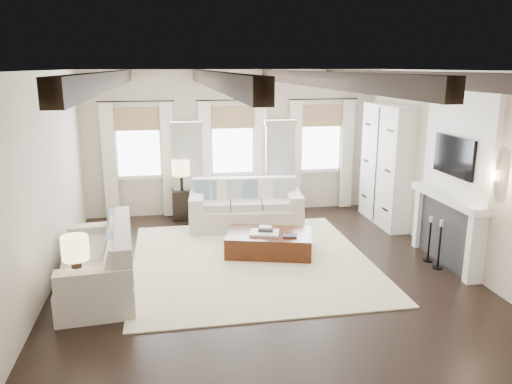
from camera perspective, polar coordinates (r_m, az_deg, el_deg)
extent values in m
plane|color=black|center=(8.09, 0.97, -9.58)|extent=(7.50, 7.50, 0.00)
cube|color=beige|center=(11.23, -2.74, 5.65)|extent=(6.50, 0.04, 3.20)
cube|color=beige|center=(4.15, 11.33, -9.68)|extent=(6.50, 0.04, 3.20)
cube|color=beige|center=(7.67, -23.55, 0.47)|extent=(0.04, 7.50, 3.20)
cube|color=beige|center=(8.81, 22.24, 2.25)|extent=(0.04, 7.50, 3.20)
cube|color=white|center=(7.41, 1.08, 13.71)|extent=(6.50, 7.50, 0.04)
cube|color=black|center=(7.31, -16.51, 12.20)|extent=(0.16, 7.40, 0.22)
cube|color=black|center=(7.30, -4.85, 12.71)|extent=(0.16, 7.40, 0.22)
cube|color=black|center=(7.59, 6.77, 12.72)|extent=(0.16, 7.40, 0.22)
cube|color=black|center=(8.13, 16.82, 12.32)|extent=(0.16, 7.40, 0.22)
cube|color=white|center=(11.12, -13.30, 5.46)|extent=(0.90, 0.03, 1.45)
cube|color=#9E7C53|center=(11.00, -13.47, 8.15)|extent=(0.94, 0.04, 0.50)
cube|color=white|center=(11.13, -16.40, 3.29)|extent=(0.28, 0.08, 2.50)
cube|color=white|center=(11.07, -10.00, 3.59)|extent=(0.28, 0.08, 2.50)
cylinder|color=black|center=(10.92, -13.59, 10.05)|extent=(1.60, 0.02, 0.02)
cube|color=white|center=(11.20, -2.72, 5.88)|extent=(0.90, 0.03, 1.45)
cube|color=#9E7C53|center=(11.07, -2.71, 8.55)|extent=(0.94, 0.04, 0.50)
cube|color=white|center=(11.10, -5.81, 3.76)|extent=(0.28, 0.08, 2.50)
cube|color=white|center=(11.26, 0.51, 3.98)|extent=(0.28, 0.08, 2.50)
cylinder|color=black|center=(11.00, -2.70, 10.45)|extent=(1.60, 0.02, 0.02)
cube|color=white|center=(11.64, 7.39, 6.10)|extent=(0.90, 0.03, 1.45)
cube|color=#9E7C53|center=(11.52, 7.56, 8.67)|extent=(0.94, 0.04, 0.50)
cube|color=white|center=(11.44, 4.51, 4.10)|extent=(0.28, 0.08, 2.50)
cube|color=white|center=(11.81, 10.35, 4.23)|extent=(0.28, 0.08, 2.50)
cylinder|color=black|center=(11.45, 7.70, 10.49)|extent=(1.60, 0.02, 0.02)
cube|color=#BAB2A3|center=(11.04, -7.83, 2.22)|extent=(0.64, 0.38, 2.00)
cube|color=#B2B7BA|center=(10.81, -7.81, 2.78)|extent=(0.48, 0.02, 1.40)
cube|color=#BAB2A3|center=(10.87, -8.02, 7.69)|extent=(0.70, 0.42, 0.12)
cube|color=#BAB2A3|center=(11.30, 2.61, 2.62)|extent=(0.64, 0.38, 2.00)
cube|color=#B2B7BA|center=(11.08, 2.85, 3.18)|extent=(0.48, 0.02, 1.40)
cube|color=#BAB2A3|center=(11.14, 2.67, 7.97)|extent=(0.70, 0.42, 0.12)
cube|color=#252527|center=(9.02, 21.14, -4.30)|extent=(0.18, 1.50, 1.10)
cube|color=black|center=(9.05, 20.89, -5.21)|extent=(0.10, 0.90, 0.70)
cube|color=white|center=(8.35, 23.79, -6.01)|extent=(0.26, 0.14, 1.10)
cube|color=white|center=(9.68, 18.45, -2.85)|extent=(0.26, 0.14, 1.10)
cube|color=white|center=(8.82, 21.10, -0.57)|extent=(0.32, 1.90, 0.12)
cube|color=white|center=(8.71, 22.27, 5.46)|extent=(0.10, 1.90, 1.80)
cube|color=black|center=(8.71, 21.72, 3.84)|extent=(0.07, 1.10, 0.64)
cylinder|color=#FFD899|center=(7.88, 25.75, 1.71)|extent=(0.10, 0.10, 0.14)
cube|color=silver|center=(10.81, 14.58, 2.99)|extent=(0.40, 1.70, 2.50)
cube|color=black|center=(10.72, 13.56, 2.96)|extent=(0.01, 0.02, 2.40)
cube|color=beige|center=(8.68, -0.51, -7.82)|extent=(4.00, 4.27, 0.02)
cube|color=beige|center=(10.36, -1.18, -2.91)|extent=(2.38, 1.25, 0.44)
cube|color=beige|center=(10.61, -1.33, 0.26)|extent=(2.20, 0.45, 0.55)
cube|color=beige|center=(10.25, -6.80, -1.10)|extent=(0.38, 1.00, 0.28)
cube|color=beige|center=(10.37, 4.35, -0.86)|extent=(0.38, 1.00, 0.28)
cube|color=beige|center=(10.21, -4.72, -1.49)|extent=(0.67, 0.71, 0.15)
cube|color=beige|center=(10.23, -1.17, -1.42)|extent=(0.67, 0.71, 0.15)
cube|color=beige|center=(10.28, 2.35, -1.34)|extent=(0.67, 0.71, 0.15)
cube|color=slate|center=(10.41, -5.77, 0.10)|extent=(0.48, 0.28, 0.48)
cube|color=silver|center=(10.41, -3.97, 0.13)|extent=(0.48, 0.28, 0.48)
cube|color=beige|center=(10.42, -2.17, 0.17)|extent=(0.48, 0.28, 0.48)
cube|color=slate|center=(10.44, -0.37, 0.21)|extent=(0.48, 0.28, 0.48)
cube|color=silver|center=(10.47, 1.41, 0.24)|extent=(0.48, 0.28, 0.48)
cube|color=beige|center=(10.50, 3.19, 0.28)|extent=(0.48, 0.28, 0.48)
cube|color=beige|center=(7.94, -17.58, -9.09)|extent=(1.20, 2.33, 0.43)
cube|color=beige|center=(7.75, -14.94, -5.63)|extent=(0.41, 2.16, 0.54)
cube|color=beige|center=(8.74, -17.50, -4.44)|extent=(0.99, 0.36, 0.28)
cube|color=beige|center=(6.89, -18.12, -9.55)|extent=(0.99, 0.36, 0.28)
cube|color=beige|center=(8.42, -17.93, -5.65)|extent=(0.69, 0.65, 0.15)
cube|color=beige|center=(7.83, -18.13, -7.16)|extent=(0.69, 0.65, 0.15)
cube|color=beige|center=(7.25, -18.37, -8.91)|extent=(0.69, 0.65, 0.15)
cube|color=slate|center=(8.51, -16.22, -3.71)|extent=(0.27, 0.47, 0.47)
cube|color=silver|center=(8.12, -16.26, -4.55)|extent=(0.27, 0.47, 0.47)
cube|color=beige|center=(7.74, -16.31, -5.49)|extent=(0.27, 0.47, 0.47)
cube|color=slate|center=(7.36, -16.36, -6.52)|extent=(0.27, 0.47, 0.47)
cube|color=silver|center=(6.99, -16.42, -7.66)|extent=(0.27, 0.47, 0.47)
cube|color=black|center=(8.95, 1.53, -5.87)|extent=(1.69, 1.30, 0.39)
cube|color=white|center=(8.82, 0.98, -4.68)|extent=(0.58, 0.50, 0.04)
cube|color=#262628|center=(8.86, 1.12, -4.32)|extent=(0.30, 0.26, 0.04)
cube|color=beige|center=(8.87, 1.04, -4.05)|extent=(0.26, 0.22, 0.03)
cube|color=#262628|center=(8.69, 3.92, -5.03)|extent=(0.28, 0.24, 0.03)
cube|color=black|center=(7.17, -19.50, -11.38)|extent=(0.53, 0.53, 0.53)
cylinder|color=black|center=(7.00, -19.78, -8.33)|extent=(0.14, 0.14, 0.29)
cylinder|color=#F9D89E|center=(6.90, -19.98, -6.01)|extent=(0.35, 0.35, 0.31)
cube|color=black|center=(11.05, -8.41, -1.39)|extent=(0.43, 0.43, 0.65)
cylinder|color=black|center=(10.93, -8.50, 1.07)|extent=(0.15, 0.15, 0.32)
cylinder|color=#F9D89E|center=(10.86, -8.57, 2.79)|extent=(0.39, 0.39, 0.35)
cylinder|color=black|center=(8.92, 20.03, -8.11)|extent=(0.17, 0.17, 0.02)
cylinder|color=black|center=(8.79, 20.23, -5.92)|extent=(0.03, 0.03, 0.74)
cylinder|color=beige|center=(8.66, 20.46, -3.34)|extent=(0.06, 0.06, 0.11)
cylinder|color=black|center=(9.18, 19.02, -7.39)|extent=(0.16, 0.16, 0.02)
cylinder|color=black|center=(9.06, 19.20, -5.34)|extent=(0.03, 0.03, 0.71)
cylinder|color=beige|center=(8.94, 19.40, -2.94)|extent=(0.06, 0.06, 0.10)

